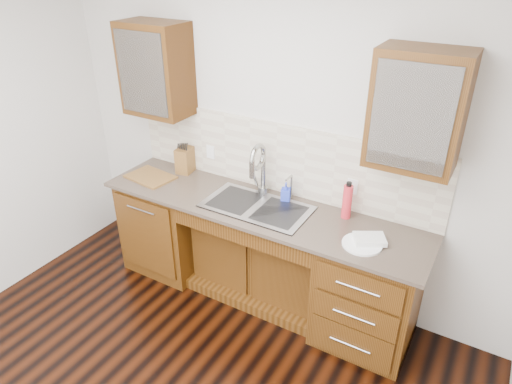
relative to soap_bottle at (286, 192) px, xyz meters
The scene contains 23 objects.
wall_back 0.43m from the soap_bottle, 129.08° to the left, with size 4.00×0.10×2.70m, color beige.
base_cabinet_left 1.24m from the soap_bottle, behind, with size 0.70×0.62×0.88m, color #593014.
base_cabinet_center 0.66m from the soap_bottle, 149.83° to the right, with size 1.20×0.44×0.70m, color #593014.
base_cabinet_right 0.99m from the soap_bottle, 12.43° to the right, with size 0.70×0.62×0.88m, color #593014.
countertop 0.26m from the soap_bottle, 127.86° to the right, with size 2.70×0.65×0.03m, color #84705B.
backsplash 0.29m from the soap_bottle, 140.58° to the left, with size 2.70×0.02×0.59m, color beige.
sink 0.30m from the soap_bottle, 125.79° to the right, with size 0.84×0.46×0.19m, color #9E9EA5.
faucet 0.25m from the soap_bottle, behind, with size 0.04×0.04×0.40m, color #999993.
filter_tap 0.06m from the soap_bottle, 47.11° to the left, with size 0.02×0.02×0.24m, color #999993.
upper_cabinet_left 1.46m from the soap_bottle, behind, with size 0.55×0.34×0.75m, color #593014.
upper_cabinet_right 1.23m from the soap_bottle, ahead, with size 0.55×0.34×0.75m, color #593014.
outlet_left 0.82m from the soap_bottle, behind, with size 0.08×0.01×0.12m, color white.
outlet_right 0.53m from the soap_bottle, 12.32° to the left, with size 0.08×0.01×0.12m, color white.
soap_bottle is the anchor object (origin of this frame).
water_bottle 0.51m from the soap_bottle, ahead, with size 0.07×0.07×0.27m, color red.
plate 0.79m from the soap_bottle, 21.48° to the right, with size 0.28×0.28×0.02m, color white.
dish_towel 0.81m from the soap_bottle, 17.31° to the right, with size 0.21×0.15×0.03m, color white.
knife_block 1.03m from the soap_bottle, behind, with size 0.13×0.21×0.23m, color olive.
cutting_board 1.24m from the soap_bottle, 169.15° to the right, with size 0.41×0.28×0.02m, color brown.
cup_left_a 1.50m from the soap_bottle, behind, with size 0.13×0.13×0.10m, color white.
cup_left_b 1.31m from the soap_bottle, behind, with size 0.11×0.11×0.10m, color white.
cup_right_a 1.08m from the soap_bottle, ahead, with size 0.11×0.11×0.09m, color silver.
cup_right_b 1.29m from the soap_bottle, ahead, with size 0.09×0.09×0.09m, color white.
Camera 1 is at (1.54, -1.26, 2.72)m, focal length 32.00 mm.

